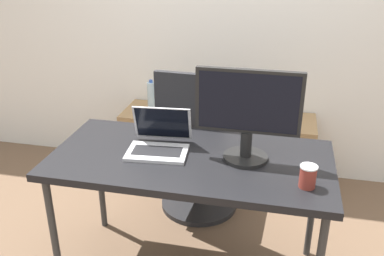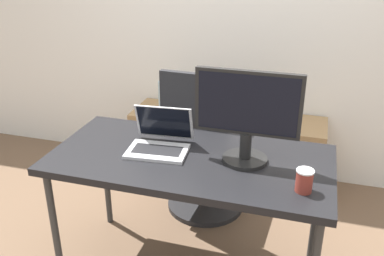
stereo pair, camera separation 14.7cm
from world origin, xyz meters
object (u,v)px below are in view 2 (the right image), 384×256
(laptop_center, at_px, (160,141))
(coffee_cup_brown, at_px, (304,181))
(cabinet_right, at_px, (293,157))
(office_chair, at_px, (203,160))
(cabinet_left, at_px, (164,140))
(monitor, at_px, (247,115))
(water_bottle, at_px, (162,95))

(laptop_center, height_order, coffee_cup_brown, laptop_center)
(cabinet_right, bearing_deg, coffee_cup_brown, -85.68)
(office_chair, height_order, laptop_center, office_chair)
(cabinet_left, xyz_separation_m, laptop_center, (0.39, -1.08, 0.54))
(cabinet_right, distance_m, monitor, 1.33)
(cabinet_left, distance_m, coffee_cup_brown, 1.82)
(coffee_cup_brown, bearing_deg, office_chair, 130.95)
(cabinet_right, height_order, laptop_center, laptop_center)
(laptop_center, relative_size, coffee_cup_brown, 3.09)
(office_chair, bearing_deg, cabinet_right, 39.65)
(office_chair, relative_size, cabinet_left, 1.96)
(office_chair, bearing_deg, water_bottle, 134.12)
(office_chair, relative_size, water_bottle, 4.35)
(cabinet_right, distance_m, coffee_cup_brown, 1.40)
(water_bottle, distance_m, laptop_center, 1.15)
(office_chair, height_order, monitor, monitor)
(coffee_cup_brown, bearing_deg, monitor, 145.57)
(office_chair, distance_m, laptop_center, 0.71)
(water_bottle, bearing_deg, monitor, -51.40)
(water_bottle, xyz_separation_m, coffee_cup_brown, (1.17, -1.29, 0.15))
(cabinet_left, height_order, cabinet_right, same)
(cabinet_left, distance_m, laptop_center, 1.27)
(water_bottle, relative_size, coffee_cup_brown, 2.30)
(water_bottle, xyz_separation_m, laptop_center, (0.39, -1.08, 0.14))
(cabinet_left, xyz_separation_m, water_bottle, (0.00, 0.00, 0.40))
(coffee_cup_brown, bearing_deg, water_bottle, 132.20)
(cabinet_left, height_order, coffee_cup_brown, coffee_cup_brown)
(water_bottle, bearing_deg, laptop_center, -70.13)
(water_bottle, bearing_deg, office_chair, -45.88)
(monitor, distance_m, coffee_cup_brown, 0.43)
(cabinet_left, bearing_deg, cabinet_right, 0.00)
(office_chair, bearing_deg, cabinet_left, 134.25)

